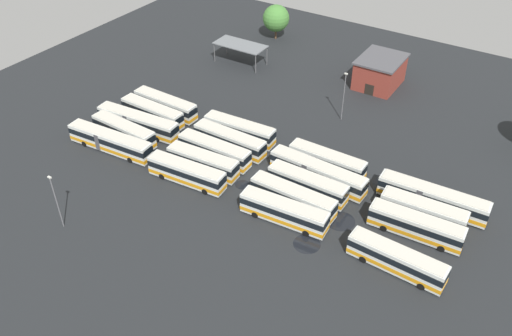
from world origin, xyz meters
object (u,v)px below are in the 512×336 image
at_px(bus_row2_slot0, 284,212).
at_px(bus_row2_slot3, 317,173).
at_px(bus_row2_slot4, 327,161).
at_px(bus_row3_slot0, 397,259).
at_px(bus_row3_slot2, 416,226).
at_px(maintenance_shelter, 240,45).
at_px(bus_row0_slot3, 152,113).
at_px(bus_row3_slot4, 432,198).
at_px(tree_west_edge, 276,18).
at_px(bus_row1_slot4, 240,130).
at_px(lamp_post_near_entrance, 56,200).
at_px(bus_row2_slot1, 293,197).
at_px(bus_row1_slot0, 187,173).
at_px(bus_row0_slot0, 110,141).
at_px(bus_row3_slot3, 423,211).
at_px(bus_row1_slot2, 214,151).
at_px(bus_row2_slot2, 308,184).
at_px(depot_building, 380,72).
at_px(bus_row0_slot1, 124,131).
at_px(bus_row1_slot1, 203,162).
at_px(bus_row0_slot2, 138,122).
at_px(bus_row0_slot4, 166,105).
at_px(lamp_post_by_building, 344,95).
at_px(bus_row1_slot3, 230,141).

xyz_separation_m(bus_row2_slot0, bus_row2_slot3, (-0.25, 10.43, 0.00)).
xyz_separation_m(bus_row2_slot4, bus_row3_slot0, (16.75, -13.90, 0.00)).
relative_size(bus_row3_slot0, bus_row3_slot2, 0.99).
bearing_deg(maintenance_shelter, bus_row0_slot3, -90.03).
bearing_deg(bus_row3_slot0, bus_row3_slot4, 90.44).
xyz_separation_m(bus_row0_slot3, tree_west_edge, (-0.28, 42.92, 3.10)).
xyz_separation_m(bus_row1_slot4, lamp_post_near_entrance, (-8.43, -31.28, 2.97)).
xyz_separation_m(bus_row2_slot1, tree_west_edge, (-32.85, 49.62, 3.10)).
xyz_separation_m(bus_row1_slot0, maintenance_shelter, (-16.10, 38.34, 2.25)).
relative_size(bus_row0_slot0, bus_row3_slot3, 1.32).
bearing_deg(bus_row2_slot3, bus_row2_slot1, -91.72).
bearing_deg(tree_west_edge, lamp_post_near_entrance, -83.48).
bearing_deg(bus_row1_slot2, bus_row2_slot4, 23.54).
height_order(bus_row2_slot2, bus_row2_slot3, same).
bearing_deg(bus_row1_slot0, bus_row2_slot1, 12.75).
relative_size(bus_row3_slot4, lamp_post_near_entrance, 1.80).
bearing_deg(bus_row2_slot0, bus_row1_slot2, 158.53).
distance_m(bus_row2_slot4, depot_building, 31.26).
relative_size(bus_row0_slot1, bus_row1_slot2, 1.00).
distance_m(bus_row1_slot4, bus_row2_slot2, 18.01).
bearing_deg(bus_row1_slot1, bus_row0_slot0, -167.09).
xyz_separation_m(bus_row0_slot2, bus_row1_slot4, (16.26, 7.52, -0.00)).
distance_m(bus_row0_slot4, bus_row1_slot1, 19.32).
relative_size(bus_row0_slot3, bus_row3_slot4, 0.80).
bearing_deg(bus_row2_slot2, bus_row0_slot2, -178.62).
distance_m(bus_row0_slot1, bus_row2_slot3, 33.69).
height_order(bus_row1_slot1, maintenance_shelter, maintenance_shelter).
height_order(bus_row3_slot3, lamp_post_near_entrance, lamp_post_near_entrance).
bearing_deg(bus_row1_slot1, bus_row1_slot4, 91.69).
bearing_deg(bus_row0_slot4, bus_row0_slot2, -91.70).
xyz_separation_m(bus_row0_slot3, depot_building, (28.56, 34.75, 1.10)).
relative_size(bus_row1_slot1, bus_row2_slot4, 0.97).
height_order(bus_row2_slot2, bus_row3_slot3, same).
height_order(bus_row1_slot0, bus_row1_slot4, same).
xyz_separation_m(depot_building, lamp_post_by_building, (-0.48, -15.87, 2.13)).
bearing_deg(bus_row3_slot3, depot_building, 121.15).
height_order(bus_row0_slot1, bus_row2_slot3, same).
relative_size(bus_row2_slot1, tree_west_edge, 1.64).
xyz_separation_m(bus_row1_slot3, lamp_post_near_entrance, (-8.85, -27.76, 2.97)).
bearing_deg(bus_row1_slot0, bus_row0_slot4, 139.15).
bearing_deg(bus_row1_slot4, bus_row3_slot4, 0.52).
xyz_separation_m(bus_row1_slot3, bus_row2_slot0, (16.42, -10.29, -0.00)).
relative_size(maintenance_shelter, lamp_post_near_entrance, 1.26).
height_order(bus_row1_slot0, depot_building, depot_building).
relative_size(bus_row0_slot2, bus_row1_slot2, 1.25).
height_order(bus_row0_slot3, lamp_post_near_entrance, lamp_post_near_entrance).
height_order(bus_row1_slot0, lamp_post_near_entrance, lamp_post_near_entrance).
distance_m(bus_row1_slot0, bus_row3_slot2, 34.14).
distance_m(bus_row0_slot2, bus_row2_slot4, 33.64).
height_order(bus_row2_slot2, bus_row3_slot2, same).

